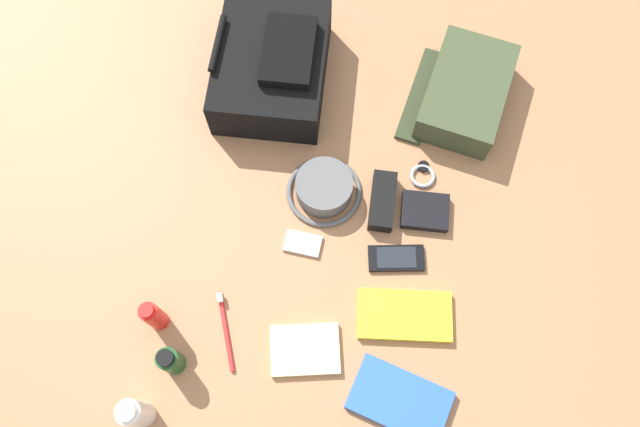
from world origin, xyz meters
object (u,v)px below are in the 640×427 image
media_player (303,244)px  wallet (425,211)px  sunscreen_spray (154,316)px  travel_guidebook (405,315)px  paperback_novel (400,400)px  cell_phone (396,258)px  shampoo_bottle (170,361)px  sunglasses_case (383,201)px  notepad (305,350)px  bucket_hat (324,188)px  backpack (272,66)px  toiletry_pouch (464,92)px  toothbrush (225,326)px  toothpaste_tube (136,413)px  wristwatch (423,175)px

media_player → wallet: size_ratio=0.80×
sunscreen_spray → travel_guidebook: 0.55m
paperback_novel → cell_phone: size_ratio=1.70×
cell_phone → shampoo_bottle: bearing=123.9°
shampoo_bottle → sunscreen_spray: (0.09, 0.05, 0.01)m
sunscreen_spray → sunglasses_case: sunscreen_spray is taller
notepad → bucket_hat: bearing=-9.2°
backpack → media_player: backpack is taller
toiletry_pouch → toothbrush: bearing=143.3°
toothpaste_tube → sunglasses_case: toothpaste_tube is taller
toiletry_pouch → bucket_hat: bearing=133.7°
bucket_hat → toothpaste_tube: bearing=151.1°
wallet → sunglasses_case: size_ratio=0.79×
paperback_novel → media_player: bearing=39.0°
wristwatch → wallet: (-0.10, -0.01, 0.01)m
bucket_hat → cell_phone: bearing=-126.8°
toiletry_pouch → toothbrush: size_ratio=1.86×
backpack → wallet: size_ratio=3.20×
travel_guidebook → toothbrush: (-0.08, 0.39, -0.00)m
travel_guidebook → notepad: (-0.11, 0.21, -0.00)m
backpack → toothpaste_tube: (-0.84, 0.14, 0.00)m
toothbrush → sunglasses_case: bearing=-42.7°
sunscreen_spray → notepad: (-0.02, -0.33, -0.05)m
paperback_novel → sunglasses_case: (0.44, 0.09, 0.01)m
paperback_novel → wallet: (0.43, -0.02, 0.00)m
wallet → notepad: bearing=145.3°
sunscreen_spray → wallet: (0.34, -0.56, -0.05)m
toiletry_pouch → notepad: toiletry_pouch is taller
wallet → wristwatch: bearing=5.9°
paperback_novel → bucket_hat: bearing=26.6°
toothbrush → toothpaste_tube: bearing=146.9°
toothpaste_tube → wallet: (0.54, -0.55, -0.06)m
wallet → paperback_novel: bearing=176.1°
shampoo_bottle → wallet: size_ratio=0.96×
backpack → travel_guidebook: backpack is taller
toiletry_pouch → sunscreen_spray: bearing=136.1°
toiletry_pouch → wristwatch: size_ratio=4.46×
bucket_hat → backpack: bearing=30.4°
cell_phone → wristwatch: size_ratio=1.92×
sunscreen_spray → cell_phone: bearing=-66.8°
toothbrush → cell_phone: bearing=-59.8°
cell_phone → toothpaste_tube: bearing=130.1°
toothpaste_tube → sunglasses_case: 0.71m
toiletry_pouch → notepad: bearing=156.1°
cell_phone → toothbrush: size_ratio=0.80×
paperback_novel → toothbrush: (0.10, 0.40, -0.00)m
notepad → sunglasses_case: size_ratio=1.07×
cell_phone → sunglasses_case: (0.13, 0.05, 0.01)m
toothpaste_tube → media_player: toothpaste_tube is taller
paperback_novel → notepad: 0.23m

